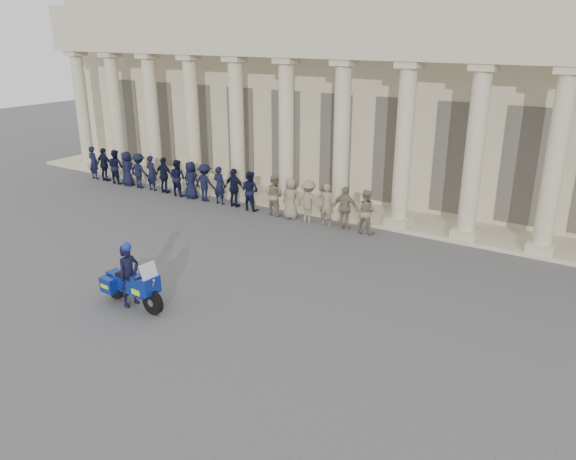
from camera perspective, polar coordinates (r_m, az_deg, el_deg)
The scene contains 5 objects.
ground at distance 16.45m, azimuth -3.77°, elevation -6.85°, with size 90.00×90.00×0.00m, color #4B4B4D.
building at distance 28.12m, azimuth 14.47°, elevation 13.36°, with size 40.00×12.50×9.00m.
officer_rank at distance 25.35m, azimuth -7.90°, elevation 4.69°, with size 16.11×0.65×1.71m.
motorcycle at distance 16.25m, azimuth -15.46°, elevation -5.42°, with size 2.32×0.96×1.48m.
rider at distance 16.23m, azimuth -15.84°, elevation -4.36°, with size 0.47×0.68×1.89m.
Camera 1 is at (8.78, -11.81, 7.35)m, focal length 35.00 mm.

